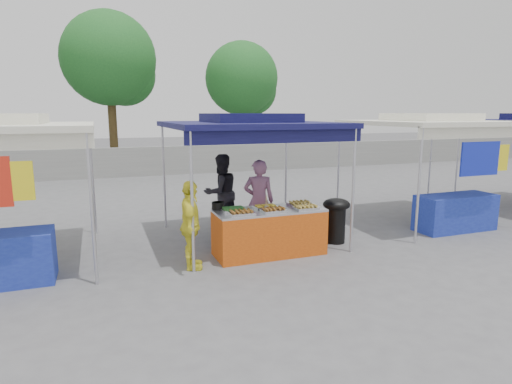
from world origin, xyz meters
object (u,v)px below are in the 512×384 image
object	(u,v)px
vendor_woman	(259,201)
customer_person	(191,225)
wok_burner	(336,216)
cooking_pot	(218,206)
helper_man	(221,192)
vendor_table	(269,232)

from	to	relation	value
vendor_woman	customer_person	xyz separation A→B (m)	(-1.61, -1.06, -0.09)
wok_burner	cooking_pot	bearing A→B (deg)	163.23
helper_man	vendor_woman	bearing A→B (deg)	97.20
vendor_table	vendor_woman	distance (m)	0.93
cooking_pot	customer_person	xyz separation A→B (m)	(-0.63, -0.57, -0.17)
vendor_woman	vendor_table	bearing A→B (deg)	102.75
cooking_pot	customer_person	size ratio (longest dim) A/B	0.15
cooking_pot	helper_man	world-z (taller)	helper_man
vendor_woman	cooking_pot	bearing A→B (deg)	46.52
cooking_pot	vendor_woman	bearing A→B (deg)	26.38
wok_burner	vendor_woman	bearing A→B (deg)	143.01
wok_burner	customer_person	world-z (taller)	customer_person
customer_person	helper_man	bearing A→B (deg)	-15.50
helper_man	vendor_table	bearing A→B (deg)	84.86
helper_man	customer_person	distance (m)	2.45
cooking_pot	wok_burner	distance (m)	2.44
vendor_woman	helper_man	world-z (taller)	helper_man
wok_burner	helper_man	size ratio (longest dim) A/B	0.54
vendor_table	vendor_woman	xyz separation A→B (m)	(0.11, 0.83, 0.41)
customer_person	cooking_pot	bearing A→B (deg)	-35.41
vendor_table	helper_man	bearing A→B (deg)	100.65
customer_person	vendor_table	bearing A→B (deg)	-68.94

